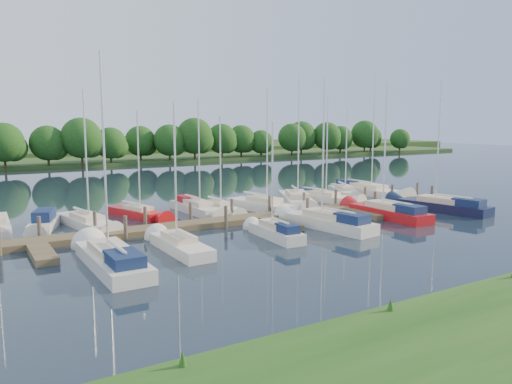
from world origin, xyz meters
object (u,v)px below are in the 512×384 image
dock (264,219)px  motorboat (44,224)px  sailboat_n_5 (220,209)px  sailboat_s_2 (275,233)px

dock → motorboat: motorboat is taller
sailboat_n_5 → sailboat_s_2: 10.13m
motorboat → sailboat_n_5: 13.54m
sailboat_n_5 → sailboat_s_2: (-1.06, -10.07, 0.06)m
motorboat → sailboat_n_5: size_ratio=0.64×
motorboat → sailboat_s_2: bearing=158.7°
motorboat → dock: bearing=178.2°
motorboat → sailboat_s_2: sailboat_s_2 is taller
dock → sailboat_s_2: sailboat_s_2 is taller
dock → motorboat: 15.83m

